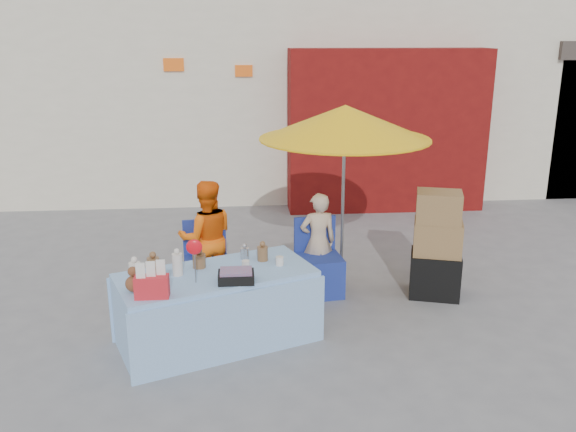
{
  "coord_description": "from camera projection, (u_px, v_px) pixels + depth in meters",
  "views": [
    {
      "loc": [
        -0.23,
        -5.49,
        2.87
      ],
      "look_at": [
        0.28,
        0.6,
        1.0
      ],
      "focal_mm": 38.0,
      "sensor_mm": 36.0,
      "label": 1
    }
  ],
  "objects": [
    {
      "name": "backdrop",
      "position": [
        271.0,
        18.0,
        12.39
      ],
      "size": [
        14.0,
        8.0,
        7.8
      ],
      "color": "silver",
      "rests_on": "ground"
    },
    {
      "name": "market_table",
      "position": [
        216.0,
        307.0,
        5.76
      ],
      "size": [
        2.03,
        1.47,
        1.12
      ],
      "rotation": [
        0.0,
        0.0,
        0.37
      ],
      "color": "#98C3F3",
      "rests_on": "ground"
    },
    {
      "name": "vendor_beige",
      "position": [
        318.0,
        242.0,
        6.9
      ],
      "size": [
        0.45,
        0.33,
        1.14
      ],
      "primitive_type": "imported",
      "rotation": [
        0.0,
        0.0,
        3.28
      ],
      "color": "#C8AB8D",
      "rests_on": "ground"
    },
    {
      "name": "chair_right",
      "position": [
        319.0,
        272.0,
        6.87
      ],
      "size": [
        0.54,
        0.53,
        0.85
      ],
      "rotation": [
        0.0,
        0.0,
        0.14
      ],
      "color": "navy",
      "rests_on": "ground"
    },
    {
      "name": "vendor_orange",
      "position": [
        207.0,
        238.0,
        6.78
      ],
      "size": [
        0.7,
        0.58,
        1.31
      ],
      "primitive_type": "imported",
      "rotation": [
        0.0,
        0.0,
        3.28
      ],
      "color": "#FF640D",
      "rests_on": "ground"
    },
    {
      "name": "ground",
      "position": [
        265.0,
        330.0,
        6.09
      ],
      "size": [
        80.0,
        80.0,
        0.0
      ],
      "primitive_type": "plane",
      "color": "slate",
      "rests_on": "ground"
    },
    {
      "name": "chair_left",
      "position": [
        207.0,
        276.0,
        6.77
      ],
      "size": [
        0.54,
        0.53,
        0.85
      ],
      "rotation": [
        0.0,
        0.0,
        0.14
      ],
      "color": "navy",
      "rests_on": "ground"
    },
    {
      "name": "tarp_bundle",
      "position": [
        200.0,
        310.0,
        6.15
      ],
      "size": [
        0.85,
        0.76,
        0.32
      ],
      "primitive_type": "ellipsoid",
      "rotation": [
        0.0,
        0.0,
        -0.33
      ],
      "color": "#FCFF1A",
      "rests_on": "ground"
    },
    {
      "name": "umbrella",
      "position": [
        345.0,
        123.0,
        6.69
      ],
      "size": [
        1.9,
        1.9,
        2.09
      ],
      "color": "gray",
      "rests_on": "ground"
    },
    {
      "name": "box_stack",
      "position": [
        437.0,
        248.0,
        6.74
      ],
      "size": [
        0.65,
        0.58,
        1.21
      ],
      "rotation": [
        0.0,
        0.0,
        -0.29
      ],
      "color": "black",
      "rests_on": "ground"
    }
  ]
}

